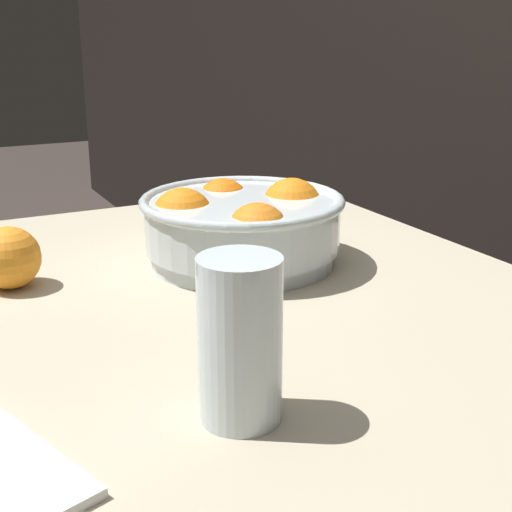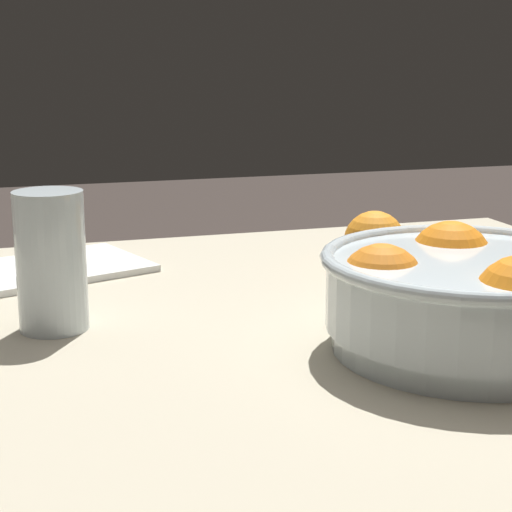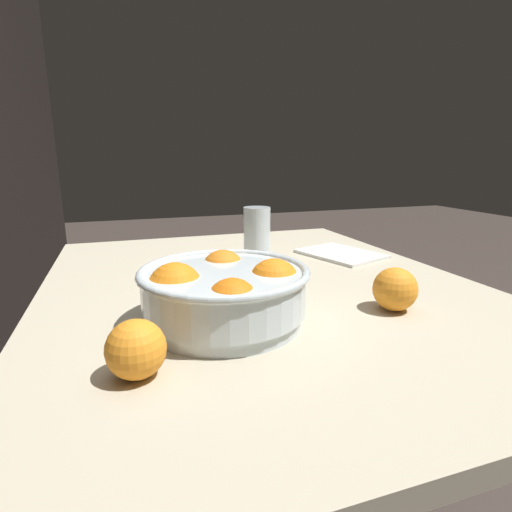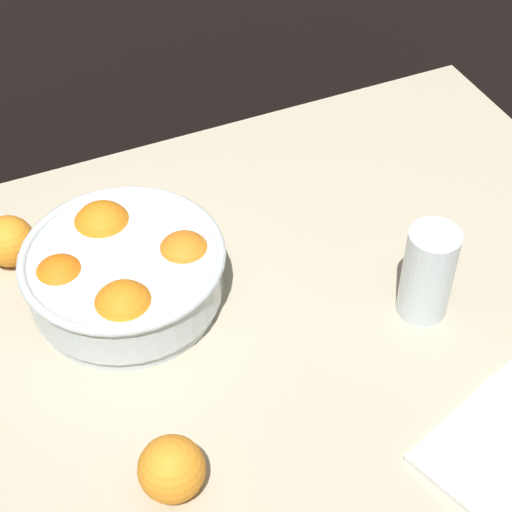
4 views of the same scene
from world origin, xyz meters
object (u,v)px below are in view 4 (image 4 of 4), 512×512
object	(u,v)px
juice_glass	(427,277)
fruit_bowl	(124,274)
orange_loose_front	(9,241)
orange_loose_near_bowl	(172,469)

from	to	relation	value
juice_glass	fruit_bowl	bearing A→B (deg)	153.95
fruit_bowl	juice_glass	world-z (taller)	juice_glass
fruit_bowl	orange_loose_front	xyz separation A→B (m)	(-0.12, 0.13, -0.02)
juice_glass	orange_loose_front	distance (m)	0.55
juice_glass	orange_loose_front	bearing A→B (deg)	146.73
fruit_bowl	orange_loose_front	world-z (taller)	fruit_bowl
fruit_bowl	juice_glass	xyz separation A→B (m)	(0.34, -0.17, 0.01)
juice_glass	orange_loose_near_bowl	world-z (taller)	juice_glass
fruit_bowl	juice_glass	distance (m)	0.38
fruit_bowl	orange_loose_near_bowl	xyz separation A→B (m)	(-0.04, -0.28, -0.01)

